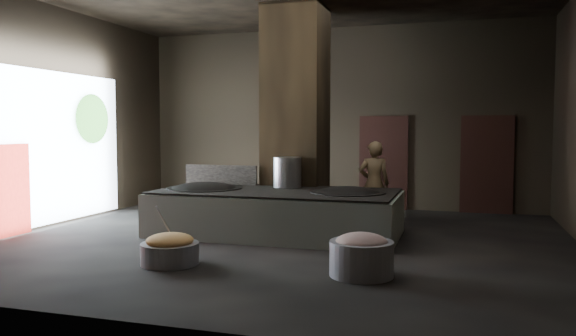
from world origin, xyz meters
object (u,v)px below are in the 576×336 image
(wok_right, at_px, (348,197))
(cook, at_px, (374,184))
(hearth_platform, at_px, (276,213))
(veg_basin, at_px, (170,253))
(meat_basin, at_px, (362,259))
(wok_left, at_px, (204,192))
(stock_pot, at_px, (287,172))

(wok_right, bearing_deg, cook, 79.63)
(hearth_platform, xyz_separation_m, veg_basin, (-0.76, -2.66, -0.24))
(veg_basin, height_order, meat_basin, meat_basin)
(veg_basin, xyz_separation_m, meat_basin, (2.79, 0.16, 0.08))
(wok_right, height_order, cook, cook)
(veg_basin, bearing_deg, cook, 60.22)
(hearth_platform, distance_m, wok_left, 1.49)
(hearth_platform, xyz_separation_m, stock_pot, (0.05, 0.55, 0.74))
(veg_basin, bearing_deg, hearth_platform, 74.14)
(hearth_platform, bearing_deg, stock_pot, 84.60)
(cook, bearing_deg, wok_left, 13.42)
(wok_right, distance_m, cook, 1.45)
(wok_left, bearing_deg, meat_basin, -35.02)
(stock_pot, relative_size, veg_basin, 0.70)
(wok_right, height_order, stock_pot, stock_pot)
(hearth_platform, height_order, wok_left, wok_left)
(wok_left, height_order, meat_basin, wok_left)
(cook, bearing_deg, hearth_platform, 29.42)
(hearth_platform, distance_m, veg_basin, 2.77)
(veg_basin, relative_size, meat_basin, 0.98)
(hearth_platform, relative_size, stock_pot, 7.67)
(hearth_platform, bearing_deg, veg_basin, -106.07)
(wok_left, xyz_separation_m, stock_pot, (1.50, 0.60, 0.38))
(stock_pot, bearing_deg, veg_basin, -104.09)
(stock_pot, bearing_deg, wok_left, -158.20)
(wok_right, bearing_deg, hearth_platform, -177.88)
(stock_pot, bearing_deg, hearth_platform, -95.19)
(hearth_platform, bearing_deg, meat_basin, -50.96)
(veg_basin, bearing_deg, stock_pot, 75.91)
(stock_pot, xyz_separation_m, veg_basin, (-0.81, -3.21, -0.97))
(hearth_platform, distance_m, stock_pot, 0.92)
(hearth_platform, height_order, stock_pot, stock_pot)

